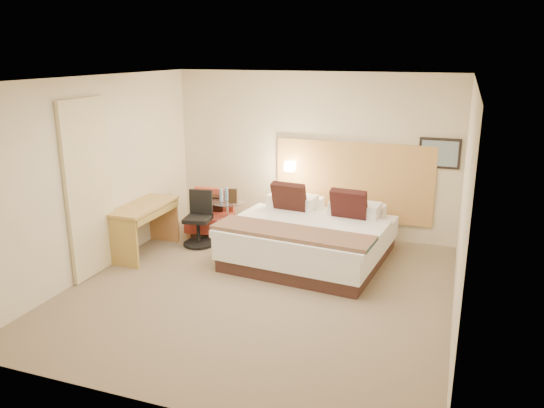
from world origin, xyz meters
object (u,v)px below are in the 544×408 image
(side_table, at_px, (227,217))
(desk_chair, at_px, (199,223))
(lounge_chair, at_px, (211,216))
(desk, at_px, (145,215))
(bed, at_px, (311,237))

(side_table, distance_m, desk_chair, 0.57)
(lounge_chair, relative_size, desk, 0.61)
(lounge_chair, distance_m, side_table, 0.35)
(bed, bearing_deg, desk, -165.76)
(desk, bearing_deg, lounge_chair, 66.06)
(bed, relative_size, lounge_chair, 3.12)
(lounge_chair, xyz_separation_m, desk_chair, (0.07, -0.58, 0.06))
(side_table, relative_size, desk, 0.49)
(bed, height_order, desk_chair, bed)
(lounge_chair, height_order, side_table, lounge_chair)
(side_table, relative_size, desk_chair, 0.71)
(desk_chair, bearing_deg, bed, 0.23)
(side_table, height_order, desk_chair, desk_chair)
(lounge_chair, distance_m, desk, 1.34)
(desk, relative_size, desk_chair, 1.44)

